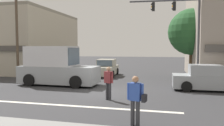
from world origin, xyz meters
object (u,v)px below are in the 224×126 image
street_tree (192,32)px  sedan_waiting_far (207,79)px  utility_pole_near_left (17,27)px  traffic_light_mast (184,26)px  pedestrian_mid_crossing (108,81)px  sedan_approaching_near (106,68)px  box_truck_parked_curbside (56,67)px  pedestrian_foreground_with_bag (136,98)px

street_tree → sedan_waiting_far: street_tree is taller
utility_pole_near_left → sedan_waiting_far: utility_pole_near_left is taller
street_tree → utility_pole_near_left: (-14.57, -3.91, 0.41)m
utility_pole_near_left → sedan_waiting_far: (14.86, -1.92, -3.75)m
traffic_light_mast → sedan_waiting_far: 4.05m
utility_pole_near_left → pedestrian_mid_crossing: bearing=-31.3°
street_tree → sedan_waiting_far: size_ratio=1.48×
sedan_approaching_near → pedestrian_mid_crossing: bearing=-74.4°
street_tree → box_truck_parked_curbside: 11.85m
utility_pole_near_left → sedan_approaching_near: 8.69m
utility_pole_near_left → traffic_light_mast: 13.62m
street_tree → traffic_light_mast: (-0.95, -4.13, 0.13)m
sedan_waiting_far → box_truck_parked_curbside: size_ratio=0.73×
pedestrian_mid_crossing → street_tree: bearing=62.9°
box_truck_parked_curbside → traffic_light_mast: bearing=12.7°
pedestrian_foreground_with_bag → box_truck_parked_curbside: bearing=133.1°
sedan_approaching_near → pedestrian_foreground_with_bag: size_ratio=2.50×
sedan_waiting_far → pedestrian_foreground_with_bag: bearing=-115.2°
pedestrian_mid_crossing → sedan_waiting_far: bearing=36.6°
traffic_light_mast → sedan_approaching_near: size_ratio=1.48×
street_tree → traffic_light_mast: traffic_light_mast is taller
sedan_waiting_far → sedan_approaching_near: bearing=144.8°
traffic_light_mast → box_truck_parked_curbside: bearing=-167.3°
box_truck_parked_curbside → street_tree: bearing=32.1°
pedestrian_foreground_with_bag → utility_pole_near_left: bearing=140.9°
street_tree → sedan_waiting_far: bearing=-87.2°
traffic_light_mast → sedan_approaching_near: bearing=149.8°
sedan_waiting_far → sedan_approaching_near: (-7.93, 5.59, 0.00)m
pedestrian_mid_crossing → box_truck_parked_curbside: bearing=142.8°
sedan_approaching_near → pedestrian_mid_crossing: (2.66, -9.51, 0.24)m
utility_pole_near_left → box_truck_parked_curbside: utility_pole_near_left is taller
sedan_approaching_near → pedestrian_mid_crossing: 9.88m
sedan_approaching_near → pedestrian_foreground_with_bag: 13.69m
utility_pole_near_left → pedestrian_foreground_with_bag: (11.41, -9.26, -3.50)m
traffic_light_mast → sedan_waiting_far: traffic_light_mast is taller
traffic_light_mast → sedan_approaching_near: (-6.68, 3.89, -3.46)m
traffic_light_mast → box_truck_parked_curbside: (-8.80, -1.99, -2.92)m
street_tree → box_truck_parked_curbside: (-9.75, -6.12, -2.79)m
street_tree → utility_pole_near_left: utility_pole_near_left is taller
utility_pole_near_left → pedestrian_mid_crossing: (9.59, -5.84, -3.51)m
street_tree → traffic_light_mast: size_ratio=0.98×
sedan_approaching_near → box_truck_parked_curbside: (-2.12, -5.88, 0.54)m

